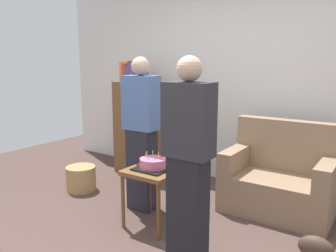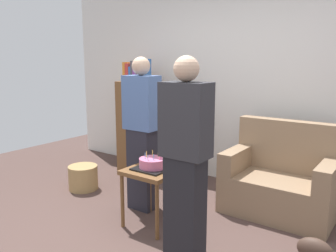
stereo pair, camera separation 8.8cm
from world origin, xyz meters
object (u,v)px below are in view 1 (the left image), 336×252
Objects in this scene: bookshelf at (143,126)px; handbag at (316,248)px; couch at (280,180)px; person_holding_cake at (188,163)px; birthday_cake at (153,164)px; person_blowing_candles at (142,134)px; side_table at (153,178)px; wicker_basket at (81,178)px.

handbag is at bearing -20.54° from bookshelf.
couch is 2.02m from bookshelf.
person_holding_cake is at bearing -102.43° from couch.
bookshelf is at bearing -46.38° from person_holding_cake.
bookshelf is 5.03× the size of birthday_cake.
person_holding_cake is (-0.31, -1.39, 0.49)m from couch.
handbag is at bearing -55.27° from couch.
person_blowing_candles is at bearing -36.63° from person_holding_cake.
side_table is 0.54m from person_blowing_candles.
person_blowing_candles and person_holding_cake have the same top height.
bookshelf is (-1.98, 0.17, 0.34)m from couch.
person_holding_cake reaches higher than wicker_basket.
birthday_cake is (-0.00, 0.00, 0.14)m from side_table.
couch is 1.93× the size of side_table.
handbag is (1.45, 0.25, -0.38)m from side_table.
person_blowing_candles is 1.18m from wicker_basket.
birthday_cake is 0.89× the size of wicker_basket.
person_blowing_candles is 4.53× the size of wicker_basket.
couch is 3.93× the size of handbag.
couch reaches higher than wicker_basket.
birthday_cake reaches higher than wicker_basket.
bookshelf is 2.83× the size of side_table.
birthday_cake is at bearing 137.61° from side_table.
side_table is at bearing -48.10° from bookshelf.
couch is 0.97m from handbag.
couch is 1.51m from person_holding_cake.
handbag is at bearing 9.70° from birthday_cake.
person_blowing_candles reaches higher than wicker_basket.
side_table is at bearing -170.30° from handbag.
handbag is at bearing -146.91° from person_holding_cake.
side_table is 1.58× the size of wicker_basket.
bookshelf reaches higher than side_table.
person_holding_cake is 1.28m from handbag.
birthday_cake is 1.14× the size of handbag.
bookshelf is at bearing 131.90° from side_table.
person_holding_cake reaches higher than couch.
birthday_cake is 0.74m from person_holding_cake.
couch is at bearing 38.52° from person_blowing_candles.
couch is 3.44× the size of birthday_cake.
birthday_cake reaches higher than handbag.
wicker_basket is 1.29× the size of handbag.
couch is at bearing -105.81° from person_holding_cake.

